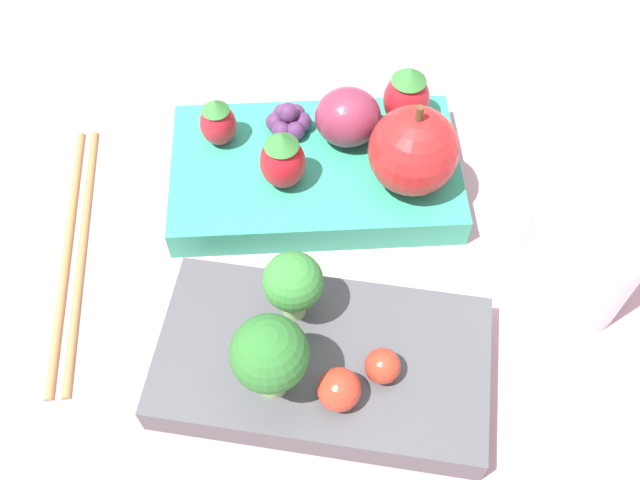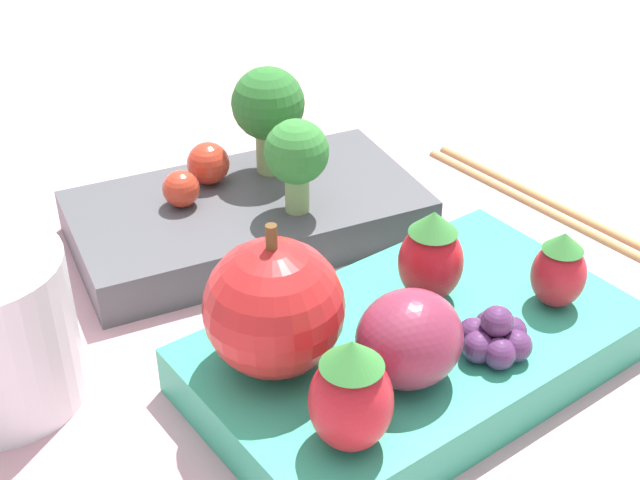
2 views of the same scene
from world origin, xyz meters
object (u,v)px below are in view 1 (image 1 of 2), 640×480
(bento_box_savoury, at_px, (322,362))
(plum, at_px, (348,117))
(bento_box_fruit, at_px, (318,173))
(cherry_tomato_1, at_px, (383,366))
(chopsticks_pair, at_px, (74,249))
(grape_cluster, at_px, (289,121))
(strawberry_0, at_px, (282,159))
(drinking_cup, at_px, (578,261))
(cherry_tomato_0, at_px, (339,390))
(broccoli_floret_0, at_px, (270,356))
(broccoli_floret_1, at_px, (293,284))
(strawberry_1, at_px, (218,122))
(strawberry_2, at_px, (407,96))
(apple, at_px, (413,151))

(bento_box_savoury, bearing_deg, plum, -95.77)
(bento_box_fruit, xyz_separation_m, cherry_tomato_1, (-0.04, 0.16, 0.02))
(chopsticks_pair, bearing_deg, plum, -156.09)
(bento_box_savoury, relative_size, grape_cluster, 6.26)
(strawberry_0, xyz_separation_m, drinking_cup, (-0.18, 0.07, -0.01))
(cherry_tomato_0, xyz_separation_m, plum, (-0.01, -0.19, 0.01))
(broccoli_floret_0, xyz_separation_m, drinking_cup, (-0.18, -0.08, -0.03))
(broccoli_floret_0, height_order, broccoli_floret_1, broccoli_floret_0)
(bento_box_savoury, height_order, strawberry_1, strawberry_1)
(broccoli_floret_1, relative_size, grape_cluster, 1.61)
(cherry_tomato_1, bearing_deg, drinking_cup, -150.62)
(strawberry_0, height_order, drinking_cup, drinking_cup)
(strawberry_1, distance_m, strawberry_2, 0.13)
(bento_box_fruit, height_order, strawberry_2, strawberry_2)
(apple, distance_m, grape_cluster, 0.10)
(strawberry_2, height_order, chopsticks_pair, strawberry_2)
(broccoli_floret_0, xyz_separation_m, strawberry_2, (-0.08, -0.20, -0.02))
(cherry_tomato_1, height_order, strawberry_0, strawberry_0)
(broccoli_floret_1, height_order, strawberry_0, broccoli_floret_1)
(plum, bearing_deg, broccoli_floret_1, 76.49)
(bento_box_fruit, xyz_separation_m, apple, (-0.06, 0.02, 0.04))
(bento_box_fruit, bearing_deg, strawberry_2, -147.36)
(apple, bearing_deg, bento_box_savoury, 65.72)
(cherry_tomato_1, height_order, plum, plum)
(cherry_tomato_1, distance_m, chopsticks_pair, 0.22)
(broccoli_floret_1, distance_m, grape_cluster, 0.15)
(drinking_cup, bearing_deg, strawberry_0, -21.18)
(strawberry_1, bearing_deg, apple, 164.99)
(bento_box_fruit, xyz_separation_m, grape_cluster, (0.02, -0.03, 0.02))
(broccoli_floret_0, height_order, grape_cluster, broccoli_floret_0)
(broccoli_floret_1, bearing_deg, chopsticks_pair, -21.07)
(bento_box_fruit, xyz_separation_m, plum, (-0.02, -0.02, 0.03))
(cherry_tomato_1, xyz_separation_m, apple, (-0.02, -0.14, 0.02))
(apple, bearing_deg, cherry_tomato_1, 80.10)
(cherry_tomato_1, bearing_deg, grape_cluster, -72.74)
(bento_box_savoury, relative_size, chopsticks_pair, 0.98)
(broccoli_floret_1, xyz_separation_m, cherry_tomato_1, (-0.05, 0.04, -0.02))
(cherry_tomato_1, bearing_deg, cherry_tomato_0, 31.16)
(broccoli_floret_0, xyz_separation_m, cherry_tomato_0, (-0.04, 0.01, -0.03))
(cherry_tomato_1, bearing_deg, broccoli_floret_0, 7.23)
(broccoli_floret_1, relative_size, strawberry_1, 1.36)
(bento_box_savoury, xyz_separation_m, broccoli_floret_0, (0.03, 0.02, 0.05))
(broccoli_floret_1, bearing_deg, cherry_tomato_0, 115.60)
(strawberry_2, bearing_deg, drinking_cup, 127.61)
(grape_cluster, distance_m, drinking_cup, 0.21)
(broccoli_floret_1, bearing_deg, strawberry_1, -67.83)
(cherry_tomato_1, bearing_deg, bento_box_fruit, -76.68)
(bento_box_savoury, xyz_separation_m, cherry_tomato_1, (-0.03, 0.01, 0.02))
(broccoli_floret_0, distance_m, strawberry_0, 0.15)
(strawberry_0, height_order, grape_cluster, strawberry_0)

